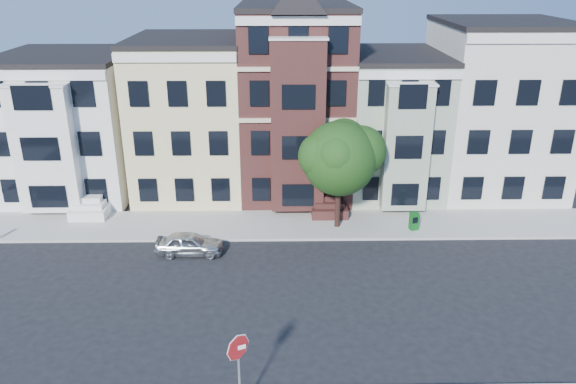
{
  "coord_description": "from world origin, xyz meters",
  "views": [
    {
      "loc": [
        -1.08,
        -22.4,
        14.44
      ],
      "look_at": [
        -0.68,
        3.03,
        4.2
      ],
      "focal_mm": 35.0,
      "sensor_mm": 36.0,
      "label": 1
    }
  ],
  "objects_px": {
    "street_tree": "(339,163)",
    "stop_sign": "(239,369)",
    "newspaper_box": "(414,221)",
    "parked_car": "(190,244)"
  },
  "relations": [
    {
      "from": "street_tree",
      "to": "newspaper_box",
      "type": "height_order",
      "value": "street_tree"
    },
    {
      "from": "street_tree",
      "to": "parked_car",
      "type": "height_order",
      "value": "street_tree"
    },
    {
      "from": "parked_car",
      "to": "newspaper_box",
      "type": "height_order",
      "value": "parked_car"
    },
    {
      "from": "parked_car",
      "to": "newspaper_box",
      "type": "relative_size",
      "value": 3.48
    },
    {
      "from": "street_tree",
      "to": "stop_sign",
      "type": "relative_size",
      "value": 2.22
    },
    {
      "from": "street_tree",
      "to": "newspaper_box",
      "type": "relative_size",
      "value": 7.58
    },
    {
      "from": "parked_car",
      "to": "newspaper_box",
      "type": "xyz_separation_m",
      "value": [
        12.69,
        2.55,
        0.05
      ]
    },
    {
      "from": "street_tree",
      "to": "newspaper_box",
      "type": "distance_m",
      "value": 5.62
    },
    {
      "from": "street_tree",
      "to": "newspaper_box",
      "type": "xyz_separation_m",
      "value": [
        4.43,
        -0.52,
        -3.41
      ]
    },
    {
      "from": "newspaper_box",
      "to": "stop_sign",
      "type": "relative_size",
      "value": 0.29
    }
  ]
}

